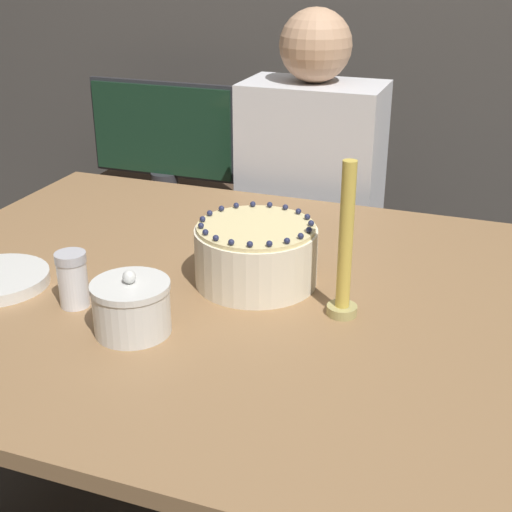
% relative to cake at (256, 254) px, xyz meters
% --- Properties ---
extents(dining_table, '(1.48, 1.14, 0.75)m').
position_rel_cake_xyz_m(dining_table, '(-0.03, -0.05, -0.16)').
color(dining_table, '#936D47').
rests_on(dining_table, ground_plane).
extents(cake, '(0.25, 0.25, 0.14)m').
position_rel_cake_xyz_m(cake, '(0.00, 0.00, 0.00)').
color(cake, '#EFE5CC').
rests_on(cake, dining_table).
extents(sugar_bowl, '(0.14, 0.14, 0.12)m').
position_rel_cake_xyz_m(sugar_bowl, '(-0.14, -0.26, -0.01)').
color(sugar_bowl, silver).
rests_on(sugar_bowl, dining_table).
extents(sugar_shaker, '(0.06, 0.06, 0.11)m').
position_rel_cake_xyz_m(sugar_shaker, '(-0.29, -0.21, -0.01)').
color(sugar_shaker, white).
rests_on(sugar_shaker, dining_table).
extents(candle, '(0.06, 0.06, 0.30)m').
position_rel_cake_xyz_m(candle, '(0.20, -0.07, 0.06)').
color(candle, tan).
rests_on(candle, dining_table).
extents(person_man_blue_shirt, '(0.40, 0.34, 1.23)m').
position_rel_cake_xyz_m(person_man_blue_shirt, '(-0.09, 0.72, -0.28)').
color(person_man_blue_shirt, '#595960').
rests_on(person_man_blue_shirt, ground_plane).
extents(side_cabinet, '(0.61, 0.54, 0.55)m').
position_rel_cake_xyz_m(side_cabinet, '(-0.75, 1.04, -0.54)').
color(side_cabinet, '#4C3828').
rests_on(side_cabinet, ground_plane).
extents(tv_monitor, '(0.57, 0.10, 0.39)m').
position_rel_cake_xyz_m(tv_monitor, '(-0.75, 1.04, -0.06)').
color(tv_monitor, '#2D2D33').
rests_on(tv_monitor, side_cabinet).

